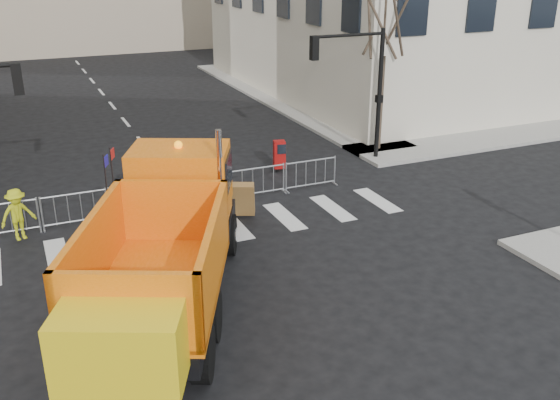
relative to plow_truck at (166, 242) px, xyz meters
name	(u,v)px	position (x,y,z in m)	size (l,w,h in m)	color
ground	(283,315)	(2.42, -1.30, -1.85)	(120.00, 120.00, 0.00)	black
sidewalk_back	(187,195)	(2.42, 7.20, -1.78)	(64.00, 5.00, 0.15)	gray
traffic_light_right	(379,96)	(10.92, 8.20, 0.85)	(0.18, 0.18, 5.40)	black
crowd_barriers	(172,194)	(1.67, 6.30, -1.30)	(12.60, 0.60, 1.10)	#9EA0A5
street_tree	(382,65)	(11.62, 9.20, 1.90)	(3.00, 3.00, 7.50)	#382B21
plow_truck	(166,242)	(0.00, 0.00, 0.00)	(7.06, 10.94, 4.16)	black
cop_a	(183,190)	(1.87, 5.47, -0.88)	(0.71, 0.46, 1.94)	black
cop_b	(184,202)	(1.59, 4.33, -0.83)	(0.99, 0.77, 2.05)	black
cop_c	(203,211)	(2.04, 3.88, -1.04)	(0.95, 0.40, 1.63)	black
worker	(18,214)	(-3.16, 5.50, -0.90)	(1.03, 0.59, 1.60)	#B7BD16
newspaper_box	(279,154)	(6.60, 8.47, -1.15)	(0.45, 0.40, 1.10)	#9A0C0B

